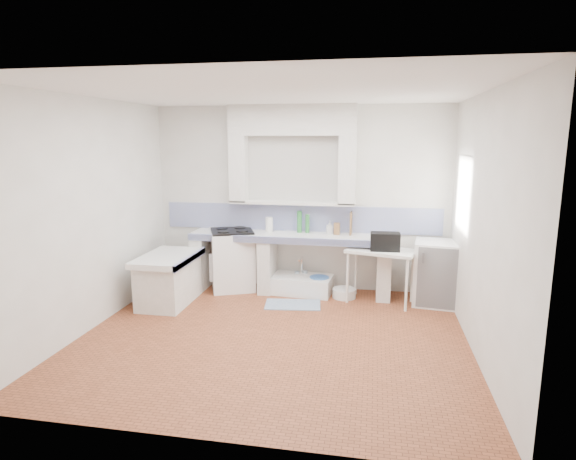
% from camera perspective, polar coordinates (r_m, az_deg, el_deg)
% --- Properties ---
extents(floor, '(4.50, 4.50, 0.00)m').
position_cam_1_polar(floor, '(5.73, -1.84, -12.77)').
color(floor, brown).
rests_on(floor, ground).
extents(ceiling, '(4.50, 4.50, 0.00)m').
position_cam_1_polar(ceiling, '(5.27, -2.04, 16.33)').
color(ceiling, white).
rests_on(ceiling, ground).
extents(wall_back, '(4.50, 0.00, 4.50)m').
position_cam_1_polar(wall_back, '(7.27, 1.42, 3.80)').
color(wall_back, silver).
rests_on(wall_back, ground).
extents(wall_front, '(4.50, 0.00, 4.50)m').
position_cam_1_polar(wall_front, '(3.44, -9.03, -4.46)').
color(wall_front, silver).
rests_on(wall_front, ground).
extents(wall_left, '(0.00, 4.50, 4.50)m').
position_cam_1_polar(wall_left, '(6.20, -22.71, 1.70)').
color(wall_left, silver).
rests_on(wall_left, ground).
extents(wall_right, '(0.00, 4.50, 4.50)m').
position_cam_1_polar(wall_right, '(5.33, 22.44, 0.32)').
color(wall_right, silver).
rests_on(wall_right, ground).
extents(alcove_mass, '(1.90, 0.25, 0.45)m').
position_cam_1_polar(alcove_mass, '(7.11, 0.49, 13.13)').
color(alcove_mass, silver).
rests_on(alcove_mass, ground).
extents(window_frame, '(0.35, 0.86, 1.06)m').
position_cam_1_polar(window_frame, '(6.50, 21.93, 3.93)').
color(window_frame, '#321B10').
rests_on(window_frame, ground).
extents(lace_valance, '(0.01, 0.84, 0.24)m').
position_cam_1_polar(lace_valance, '(6.44, 20.90, 7.34)').
color(lace_valance, white).
rests_on(lace_valance, ground).
extents(counter_slab, '(3.00, 0.60, 0.08)m').
position_cam_1_polar(counter_slab, '(7.08, 0.22, -0.82)').
color(counter_slab, white).
rests_on(counter_slab, ground).
extents(counter_lip, '(3.00, 0.04, 0.10)m').
position_cam_1_polar(counter_lip, '(6.81, -0.19, -1.29)').
color(counter_lip, navy).
rests_on(counter_lip, ground).
extents(counter_pier_left, '(0.20, 0.55, 0.82)m').
position_cam_1_polar(counter_pier_left, '(7.55, -10.32, -3.76)').
color(counter_pier_left, silver).
rests_on(counter_pier_left, ground).
extents(counter_pier_mid, '(0.20, 0.55, 0.82)m').
position_cam_1_polar(counter_pier_mid, '(7.26, -2.51, -4.19)').
color(counter_pier_mid, silver).
rests_on(counter_pier_mid, ground).
extents(counter_pier_right, '(0.20, 0.55, 0.82)m').
position_cam_1_polar(counter_pier_right, '(7.09, 11.47, -4.78)').
color(counter_pier_right, silver).
rests_on(counter_pier_right, ground).
extents(peninsula_top, '(0.70, 1.10, 0.08)m').
position_cam_1_polar(peninsula_top, '(6.85, -14.30, -3.28)').
color(peninsula_top, white).
rests_on(peninsula_top, ground).
extents(peninsula_base, '(0.60, 1.00, 0.62)m').
position_cam_1_polar(peninsula_base, '(6.95, -14.16, -6.08)').
color(peninsula_base, silver).
rests_on(peninsula_base, ground).
extents(peninsula_lip, '(0.04, 1.10, 0.10)m').
position_cam_1_polar(peninsula_lip, '(6.72, -11.74, -3.44)').
color(peninsula_lip, navy).
rests_on(peninsula_lip, ground).
extents(backsplash, '(4.27, 0.03, 0.40)m').
position_cam_1_polar(backsplash, '(7.30, 1.39, 1.45)').
color(backsplash, navy).
rests_on(backsplash, ground).
extents(stove, '(0.82, 0.81, 0.90)m').
position_cam_1_polar(stove, '(7.38, -6.70, -3.68)').
color(stove, white).
rests_on(stove, ground).
extents(sink, '(1.01, 0.61, 0.23)m').
position_cam_1_polar(sink, '(7.23, 1.42, -6.67)').
color(sink, white).
rests_on(sink, ground).
extents(side_table, '(1.03, 0.73, 0.04)m').
position_cam_1_polar(side_table, '(6.86, 11.04, -5.49)').
color(side_table, white).
rests_on(side_table, ground).
extents(fridge, '(0.65, 0.65, 0.90)m').
position_cam_1_polar(fridge, '(6.99, 17.38, -4.96)').
color(fridge, white).
rests_on(fridge, ground).
extents(bucket_red, '(0.36, 0.36, 0.25)m').
position_cam_1_polar(bucket_red, '(7.20, 0.11, -6.66)').
color(bucket_red, red).
rests_on(bucket_red, ground).
extents(bucket_orange, '(0.29, 0.29, 0.24)m').
position_cam_1_polar(bucket_orange, '(7.14, 2.90, -6.88)').
color(bucket_orange, orange).
rests_on(bucket_orange, ground).
extents(bucket_blue, '(0.30, 0.30, 0.27)m').
position_cam_1_polar(bucket_blue, '(7.15, 3.79, -6.72)').
color(bucket_blue, '#3469BB').
rests_on(bucket_blue, ground).
extents(basin_white, '(0.45, 0.45, 0.13)m').
position_cam_1_polar(basin_white, '(7.07, 6.79, -7.57)').
color(basin_white, white).
rests_on(basin_white, ground).
extents(water_bottle_a, '(0.10, 0.10, 0.29)m').
position_cam_1_polar(water_bottle_a, '(7.36, 1.11, -6.12)').
color(water_bottle_a, silver).
rests_on(water_bottle_a, ground).
extents(water_bottle_b, '(0.11, 0.11, 0.30)m').
position_cam_1_polar(water_bottle_b, '(7.37, 2.06, -6.05)').
color(water_bottle_b, silver).
rests_on(water_bottle_b, ground).
extents(black_bag, '(0.41, 0.25, 0.25)m').
position_cam_1_polar(black_bag, '(6.70, 11.63, -1.38)').
color(black_bag, black).
rests_on(black_bag, side_table).
extents(green_bottle_a, '(0.08, 0.08, 0.33)m').
position_cam_1_polar(green_bottle_a, '(7.17, 1.39, 0.99)').
color(green_bottle_a, '#297731').
rests_on(green_bottle_a, counter_slab).
extents(green_bottle_b, '(0.07, 0.07, 0.28)m').
position_cam_1_polar(green_bottle_b, '(7.16, 2.36, 0.77)').
color(green_bottle_b, '#297731').
rests_on(green_bottle_b, counter_slab).
extents(knife_block, '(0.09, 0.07, 0.18)m').
position_cam_1_polar(knife_block, '(7.06, 5.91, 0.15)').
color(knife_block, olive).
rests_on(knife_block, counter_slab).
extents(cutting_board, '(0.03, 0.24, 0.33)m').
position_cam_1_polar(cutting_board, '(7.09, 7.60, 0.80)').
color(cutting_board, olive).
rests_on(cutting_board, counter_slab).
extents(paper_towel, '(0.14, 0.14, 0.22)m').
position_cam_1_polar(paper_towel, '(7.24, -2.29, 0.66)').
color(paper_towel, white).
rests_on(paper_towel, counter_slab).
extents(soap_bottle, '(0.11, 0.11, 0.19)m').
position_cam_1_polar(soap_bottle, '(7.13, 5.03, 0.33)').
color(soap_bottle, white).
rests_on(soap_bottle, counter_slab).
extents(rug, '(0.82, 0.53, 0.01)m').
position_cam_1_polar(rug, '(6.74, 0.58, -8.99)').
color(rug, '#375482').
rests_on(rug, ground).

